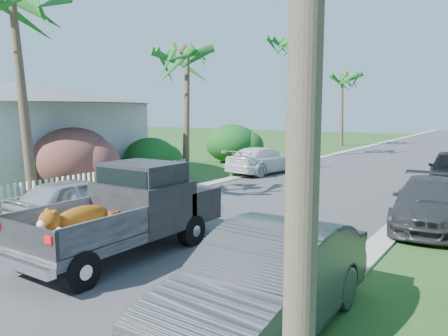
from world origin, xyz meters
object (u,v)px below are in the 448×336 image
Objects in this scene: parked_car_lf at (263,160)px; palm_l_b at (186,51)px; parked_car_ln at (77,200)px; pickup_truck at (135,209)px; parked_car_rm at (429,203)px; parked_car_rn at (267,283)px; palm_l_d at (343,75)px; house_left at (22,134)px; palm_l_c at (291,39)px.

palm_l_b is at bearing 50.96° from parked_car_lf.
pickup_truck is at bearing 165.44° from parked_car_ln.
parked_car_rm is at bearing -18.01° from palm_l_b.
parked_car_rn is 7.89m from parked_car_rm.
palm_l_b is 0.96× the size of palm_l_d.
house_left is at bearing 158.51° from pickup_truck.
palm_l_c is (-2.02, 7.26, 7.23)m from parked_car_lf.
palm_l_d is (0.30, 22.00, 0.29)m from palm_l_b.
palm_l_b is (-3.20, 9.11, 5.47)m from parked_car_ln.
house_left reaches higher than parked_car_rm.
palm_l_b is (-10.86, 11.67, 5.37)m from parked_car_rn.
house_left is at bearing 157.30° from parked_car_rn.
palm_l_c is 1.02× the size of house_left.
pickup_truck is 12.96m from palm_l_b.
parked_car_lf is 0.51× the size of palm_l_c.
pickup_truck reaches higher than parked_car_rn.
parked_car_rm is 28.86m from palm_l_d.
parked_car_rn is at bearing -65.10° from palm_l_c.
palm_l_d is at bearing 100.92° from pickup_truck.
palm_l_c is at bearing -67.72° from parked_car_lf.
palm_l_c reaches higher than parked_car_ln.
palm_l_d is (-2.90, 31.11, 5.77)m from parked_car_ln.
palm_l_d reaches higher than pickup_truck.
palm_l_c is (-5.67, 19.99, 6.90)m from pickup_truck.
parked_car_rn is 8.08m from parked_car_ln.
parked_car_rn is 0.51× the size of palm_l_c.
parked_car_rm is (0.94, 7.83, -0.11)m from parked_car_rn.
palm_l_d reaches higher than house_left.
palm_l_c reaches higher than parked_car_lf.
palm_l_d is (-11.50, 25.84, 5.77)m from parked_car_rm.
palm_l_b reaches higher than pickup_truck.
palm_l_d is at bearing 106.06° from parked_car_rn.
house_left is (-17.06, 6.67, 1.34)m from parked_car_rn.
pickup_truck is 33.03m from palm_l_d.
palm_l_b is at bearing -94.57° from palm_l_c.
parked_car_rn reaches higher than parked_car_lf.
house_left is (-18.00, -1.16, 1.45)m from parked_car_rm.
palm_l_c is 17.54m from house_left.
parked_car_ln is 0.44× the size of house_left.
palm_l_b reaches higher than parked_car_rn.
parked_car_rn is 1.00× the size of parked_car_lf.
parked_car_ln is 10.36m from house_left.
palm_l_b is (-11.80, 3.84, 5.48)m from parked_car_rm.
palm_l_b reaches higher than parked_car_ln.
parked_car_ln is at bearing -70.65° from palm_l_b.
house_left is (-12.67, 4.99, 1.11)m from pickup_truck.
house_left is (-6.50, -27.00, -4.32)m from palm_l_d.
parked_car_ln is (-7.66, 2.56, -0.10)m from parked_car_rn.
parked_car_rm is 19.10m from palm_l_c.
parked_car_rm is 18.10m from house_left.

